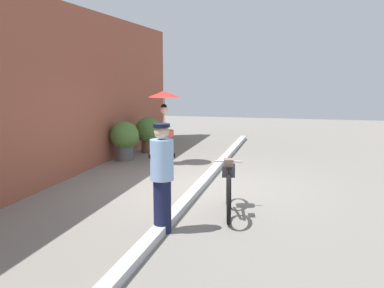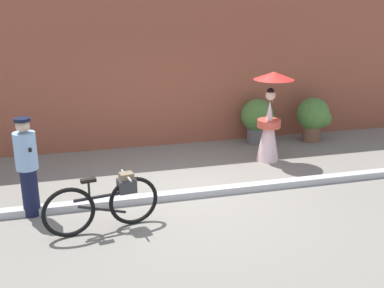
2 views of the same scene
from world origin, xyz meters
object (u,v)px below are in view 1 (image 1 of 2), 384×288
Objects in this scene: person_with_parasol at (164,127)px; person_officer at (162,176)px; potted_plant_small at (125,138)px; potted_plant_by_door at (149,132)px; bicycle_near_officer at (228,187)px.

person_officer is at bearing -162.83° from person_with_parasol.
person_with_parasol is 1.26m from potted_plant_small.
potted_plant_by_door is 0.99× the size of potted_plant_small.
person_officer reaches higher than potted_plant_by_door.
person_with_parasol is (3.59, 2.25, 0.52)m from bicycle_near_officer.
person_officer reaches higher than bicycle_near_officer.
person_officer is 0.85× the size of person_with_parasol.
potted_plant_by_door is at bearing -8.45° from potted_plant_small.
person_with_parasol is 1.78× the size of potted_plant_small.
bicycle_near_officer is at bearing -148.02° from potted_plant_by_door.
person_officer is 1.52× the size of potted_plant_by_door.
bicycle_near_officer is at bearing -147.91° from person_with_parasol.
person_with_parasol is at bearing 32.09° from bicycle_near_officer.
potted_plant_small reaches higher than potted_plant_by_door.
person_officer is 6.77m from potted_plant_by_door.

